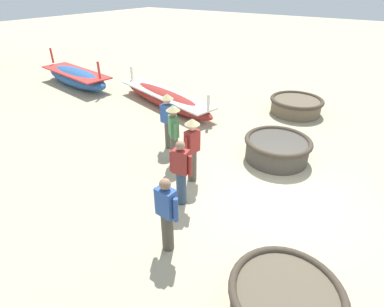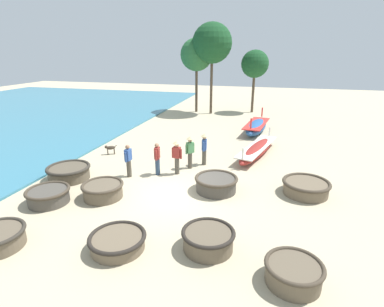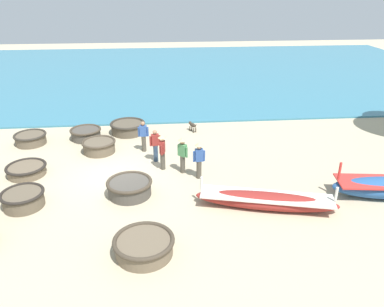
% 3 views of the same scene
% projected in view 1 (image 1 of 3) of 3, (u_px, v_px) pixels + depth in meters
% --- Properties ---
extents(ground_plane, '(80.00, 80.00, 0.00)m').
position_uv_depth(ground_plane, '(278.00, 195.00, 7.02)').
color(ground_plane, '#BCAD8C').
extents(coracle_tilted, '(1.83, 1.83, 0.64)m').
position_uv_depth(coracle_tilted, '(277.00, 148.00, 8.26)').
color(coracle_tilted, '#4C473F').
rests_on(coracle_tilted, ground).
extents(coracle_front_left, '(1.67, 1.67, 0.62)m').
position_uv_depth(coracle_front_left, '(285.00, 302.00, 4.34)').
color(coracle_front_left, brown).
rests_on(coracle_front_left, ground).
extents(coracle_center, '(1.94, 1.94, 0.59)m').
position_uv_depth(coracle_center, '(296.00, 105.00, 11.19)').
color(coracle_center, brown).
rests_on(coracle_center, ground).
extents(long_boat_ochre_hull, '(1.77, 4.70, 1.46)m').
position_uv_depth(long_boat_ochre_hull, '(76.00, 77.00, 14.04)').
color(long_boat_ochre_hull, '#285693').
rests_on(long_boat_ochre_hull, ground).
extents(long_boat_blue_hull, '(2.22, 5.38, 1.11)m').
position_uv_depth(long_boat_blue_hull, '(165.00, 98.00, 11.82)').
color(long_boat_blue_hull, maroon).
rests_on(long_boat_blue_hull, ground).
extents(fisherman_with_hat, '(0.52, 0.36, 1.67)m').
position_uv_depth(fisherman_with_hat, '(192.00, 146.00, 7.09)').
color(fisherman_with_hat, '#4C473D').
rests_on(fisherman_with_hat, ground).
extents(fisherman_standing_left, '(0.36, 0.53, 1.67)m').
position_uv_depth(fisherman_standing_left, '(168.00, 118.00, 8.55)').
color(fisherman_standing_left, '#4C473D').
rests_on(fisherman_standing_left, ground).
extents(fisherman_hauling, '(0.24, 0.53, 1.57)m').
position_uv_depth(fisherman_hauling, '(167.00, 214.00, 5.23)').
color(fisherman_hauling, '#4C473D').
rests_on(fisherman_hauling, ground).
extents(fisherman_crouching, '(0.27, 0.52, 1.57)m').
position_uv_depth(fisherman_crouching, '(181.00, 172.00, 6.38)').
color(fisherman_crouching, '#2D425B').
rests_on(fisherman_crouching, ground).
extents(fisherman_by_coracle, '(0.39, 0.43, 1.67)m').
position_uv_depth(fisherman_by_coracle, '(174.00, 131.00, 7.82)').
color(fisherman_by_coracle, '#4C473D').
rests_on(fisherman_by_coracle, ground).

